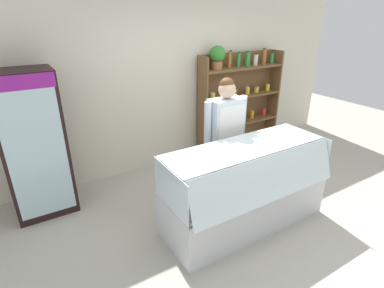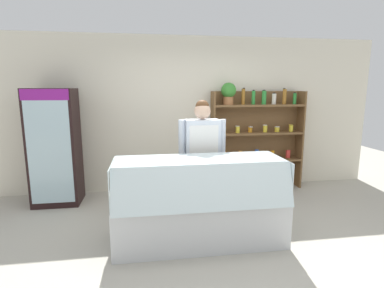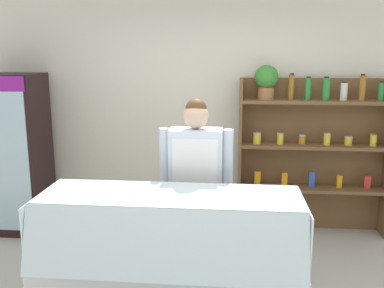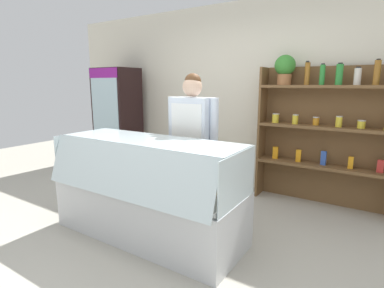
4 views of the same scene
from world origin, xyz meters
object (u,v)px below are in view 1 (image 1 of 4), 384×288
Objects in this scene: deli_display_case at (244,200)px; shop_clerk at (225,130)px; shelving_unit at (236,93)px; drinks_fridge at (35,146)px.

deli_display_case is 1.19× the size of shop_clerk.
shop_clerk is at bearing -133.88° from shelving_unit.
drinks_fridge is 0.91× the size of deli_display_case.
shelving_unit reaches higher than shop_clerk.
deli_display_case is (2.01, -1.55, -0.59)m from drinks_fridge.
drinks_fridge is at bearing -175.47° from shelving_unit.
drinks_fridge is 3.33m from shelving_unit.
shelving_unit is 0.96× the size of deli_display_case.
drinks_fridge is 1.09× the size of shop_clerk.
deli_display_case is at bearing -125.74° from shelving_unit.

